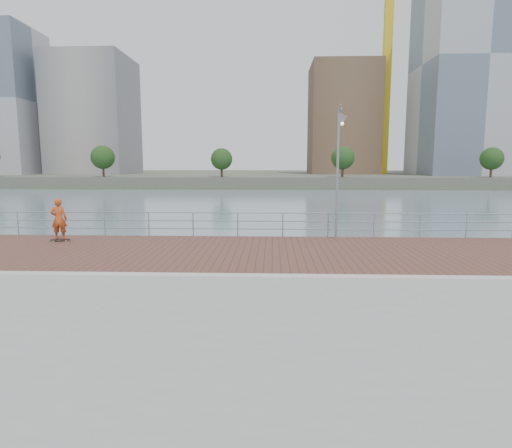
{
  "coord_description": "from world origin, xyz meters",
  "views": [
    {
      "loc": [
        0.54,
        -12.26,
        3.33
      ],
      "look_at": [
        0.0,
        2.0,
        1.3
      ],
      "focal_mm": 30.0,
      "sensor_mm": 36.0,
      "label": 1
    }
  ],
  "objects": [
    {
      "name": "brick_lane",
      "position": [
        0.0,
        3.6,
        0.01
      ],
      "size": [
        40.0,
        6.8,
        0.02
      ],
      "primitive_type": "cube",
      "color": "brown",
      "rests_on": "seawall"
    },
    {
      "name": "skateboarder",
      "position": [
        -8.52,
        5.4,
        0.99
      ],
      "size": [
        0.72,
        0.55,
        1.76
      ],
      "primitive_type": "imported",
      "rotation": [
        0.0,
        0.0,
        3.37
      ],
      "color": "#BC4719",
      "rests_on": "skateboard"
    },
    {
      "name": "seawall",
      "position": [
        0.0,
        -5.0,
        -1.0
      ],
      "size": [
        40.0,
        24.0,
        2.0
      ],
      "primitive_type": "cube",
      "color": "gray",
      "rests_on": "ground"
    },
    {
      "name": "tower_crane",
      "position": [
        27.36,
        104.0,
        33.5
      ],
      "size": [
        47.0,
        2.0,
        50.7
      ],
      "color": "gold",
      "rests_on": "far_shore"
    },
    {
      "name": "skateboard",
      "position": [
        -8.52,
        5.4,
        0.09
      ],
      "size": [
        0.81,
        0.37,
        0.09
      ],
      "rotation": [
        0.0,
        0.0,
        0.22
      ],
      "color": "black",
      "rests_on": "brick_lane"
    },
    {
      "name": "far_shore",
      "position": [
        0.0,
        122.5,
        -0.75
      ],
      "size": [
        320.0,
        95.0,
        2.5
      ],
      "primitive_type": "cube",
      "color": "#4C5142",
      "rests_on": "ground"
    },
    {
      "name": "water",
      "position": [
        0.0,
        0.0,
        -2.0
      ],
      "size": [
        400.0,
        400.0,
        0.0
      ],
      "primitive_type": "plane",
      "color": "slate",
      "rests_on": "ground"
    },
    {
      "name": "street_lamp",
      "position": [
        3.37,
        6.1,
        3.91
      ],
      "size": [
        0.4,
        1.17,
        5.51
      ],
      "color": "gray",
      "rests_on": "brick_lane"
    },
    {
      "name": "skyline",
      "position": [
        30.91,
        104.66,
        23.95
      ],
      "size": [
        233.0,
        41.0,
        62.84
      ],
      "color": "#ADA38E",
      "rests_on": "far_shore"
    },
    {
      "name": "shoreline_trees",
      "position": [
        -13.82,
        77.0,
        4.51
      ],
      "size": [
        109.88,
        5.21,
        6.95
      ],
      "color": "#473323",
      "rests_on": "far_shore"
    },
    {
      "name": "curb",
      "position": [
        0.0,
        0.0,
        0.03
      ],
      "size": [
        40.0,
        0.4,
        0.06
      ],
      "primitive_type": "cube",
      "color": "#B7B5AD",
      "rests_on": "seawall"
    },
    {
      "name": "guardrail",
      "position": [
        0.0,
        7.0,
        0.69
      ],
      "size": [
        39.06,
        0.06,
        1.13
      ],
      "color": "#8C9EA8",
      "rests_on": "brick_lane"
    }
  ]
}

